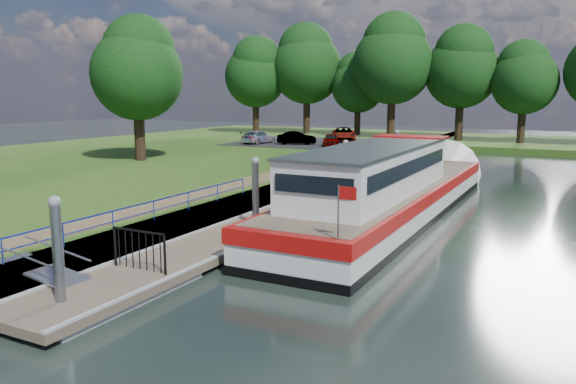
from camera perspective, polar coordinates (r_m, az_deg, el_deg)
The scene contains 17 objects.
ground at distance 15.01m, azimuth -20.45°, elevation -11.19°, with size 160.00×160.00×0.00m, color black.
riverbank at distance 37.81m, azimuth -22.04°, elevation 1.81°, with size 32.00×90.00×0.78m, color #2A4C15.
bank_edge at distance 28.00m, azimuth -0.98°, elevation -0.07°, with size 1.10×90.00×0.78m, color #473D2D.
footpath at distance 23.28m, azimuth -13.29°, elevation -1.36°, with size 1.60×40.00×0.05m, color brown.
carpark at distance 52.13m, azimuth 2.93°, elevation 5.02°, with size 14.00×12.00×0.06m, color black.
blue_fence at distance 18.54m, azimuth -19.56°, elevation -2.91°, with size 0.04×18.04×0.72m.
pontoon at distance 25.15m, azimuth 1.96°, elevation -1.70°, with size 2.50×30.00×0.56m.
mooring_piles at distance 24.95m, azimuth 1.98°, elevation 0.77°, with size 0.30×27.30×3.55m.
gangway at distance 16.47m, azimuth -23.65°, elevation -7.23°, with size 2.58×1.00×0.92m.
gate_panel at distance 16.13m, azimuth -14.90°, elevation -5.14°, with size 1.85×0.05×1.15m.
barge at distance 24.94m, azimuth 10.78°, elevation 0.15°, with size 4.36×21.15×4.78m.
horizon_trees at distance 59.25m, azimuth 15.95°, elevation 12.17°, with size 54.38×10.03×12.87m.
bank_tree_a at distance 39.63m, azimuth -15.04°, elevation 12.16°, with size 6.12×6.12×9.72m.
car_a at distance 48.20m, azimuth 4.36°, elevation 5.29°, with size 1.28×3.18×1.08m, color #999999.
car_b at distance 50.03m, azimuth 0.88°, elevation 5.52°, with size 1.20×3.45×1.14m, color #999999.
car_c at distance 51.07m, azimuth -3.02°, elevation 5.58°, with size 1.56×3.84×1.11m, color #999999.
car_d at distance 53.88m, azimuth 5.68°, elevation 5.86°, with size 2.13×4.61×1.28m, color #999999.
Camera 1 is at (10.61, -9.23, 5.25)m, focal length 35.00 mm.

